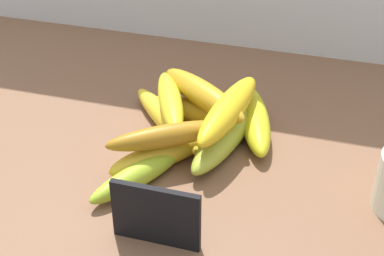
% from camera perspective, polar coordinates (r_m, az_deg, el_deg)
% --- Properties ---
extents(counter_top, '(1.10, 0.76, 0.03)m').
position_cam_1_polar(counter_top, '(0.88, -3.29, -2.98)').
color(counter_top, brown).
rests_on(counter_top, ground).
extents(chalkboard_sign, '(0.11, 0.02, 0.08)m').
position_cam_1_polar(chalkboard_sign, '(0.70, -3.56, -8.79)').
color(chalkboard_sign, black).
rests_on(chalkboard_sign, counter_top).
extents(banana_0, '(0.17, 0.17, 0.03)m').
position_cam_1_polar(banana_0, '(0.91, -2.55, 0.86)').
color(banana_0, yellow).
rests_on(banana_0, counter_top).
extents(banana_1, '(0.09, 0.21, 0.04)m').
position_cam_1_polar(banana_1, '(0.86, 3.45, -0.74)').
color(banana_1, '#A8B835').
rests_on(banana_1, counter_top).
extents(banana_2, '(0.11, 0.16, 0.03)m').
position_cam_1_polar(banana_2, '(0.80, -5.58, -4.58)').
color(banana_2, '#9AB628').
rests_on(banana_2, counter_top).
extents(banana_3, '(0.13, 0.14, 0.04)m').
position_cam_1_polar(banana_3, '(0.83, -3.26, -2.71)').
color(banana_3, gold).
rests_on(banana_3, counter_top).
extents(banana_4, '(0.10, 0.19, 0.04)m').
position_cam_1_polar(banana_4, '(0.90, 6.22, 0.79)').
color(banana_4, gold).
rests_on(banana_4, counter_top).
extents(banana_5, '(0.21, 0.07, 0.04)m').
position_cam_1_polar(banana_5, '(0.92, 1.46, 1.41)').
color(banana_5, yellow).
rests_on(banana_5, counter_top).
extents(banana_6, '(0.10, 0.17, 0.04)m').
position_cam_1_polar(banana_6, '(0.89, -1.96, 2.68)').
color(banana_6, yellow).
rests_on(banana_6, banana_0).
extents(banana_7, '(0.18, 0.14, 0.04)m').
position_cam_1_polar(banana_7, '(0.89, 1.08, 3.35)').
color(banana_7, gold).
rests_on(banana_7, banana_5).
extents(banana_8, '(0.07, 0.20, 0.04)m').
position_cam_1_polar(banana_8, '(0.84, 3.61, 1.82)').
color(banana_8, yellow).
rests_on(banana_8, banana_1).
extents(banana_9, '(0.17, 0.12, 0.03)m').
position_cam_1_polar(banana_9, '(0.80, -2.37, -0.75)').
color(banana_9, '#A66F18').
rests_on(banana_9, banana_3).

